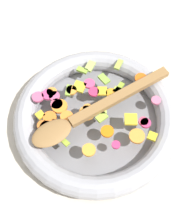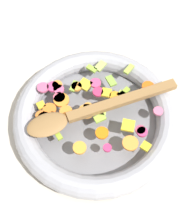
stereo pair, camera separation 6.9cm
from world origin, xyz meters
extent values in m
plane|color=beige|center=(0.00, 0.00, 0.00)|extent=(4.00, 4.00, 0.00)
cylinder|color=slate|center=(0.00, 0.00, 0.01)|extent=(0.33, 0.33, 0.01)
torus|color=#9E9EA5|center=(0.00, 0.00, 0.03)|extent=(0.38, 0.38, 0.05)
cylinder|color=orange|center=(0.04, -0.04, 0.05)|extent=(0.03, 0.03, 0.01)
cylinder|color=orange|center=(-0.09, 0.03, 0.05)|extent=(0.04, 0.04, 0.01)
cylinder|color=orange|center=(0.01, 0.02, 0.05)|extent=(0.03, 0.03, 0.01)
cylinder|color=orange|center=(-0.08, -0.07, 0.05)|extent=(0.05, 0.05, 0.01)
cylinder|color=orange|center=(-0.05, -0.01, 0.05)|extent=(0.04, 0.04, 0.01)
cylinder|color=orange|center=(-0.01, 0.12, 0.05)|extent=(0.03, 0.03, 0.01)
cylinder|color=orange|center=(0.03, 0.08, 0.05)|extent=(0.05, 0.05, 0.01)
cylinder|color=orange|center=(0.07, 0.04, 0.05)|extent=(0.03, 0.03, 0.01)
cylinder|color=orange|center=(0.00, 0.02, 0.05)|extent=(0.04, 0.04, 0.01)
cylinder|color=orange|center=(0.00, 0.07, 0.05)|extent=(0.04, 0.04, 0.01)
cylinder|color=orange|center=(0.01, 0.10, 0.05)|extent=(0.04, 0.04, 0.01)
cylinder|color=orange|center=(0.07, 0.09, 0.05)|extent=(0.03, 0.03, 0.01)
cylinder|color=orange|center=(0.07, -0.12, 0.05)|extent=(0.04, 0.04, 0.01)
cube|color=#A4BF49|center=(0.12, -0.08, 0.05)|extent=(0.03, 0.03, 0.01)
cube|color=#AFCD4F|center=(0.00, -0.02, 0.05)|extent=(0.02, 0.02, 0.01)
cube|color=#A7C457|center=(-0.01, 0.09, 0.05)|extent=(0.03, 0.03, 0.01)
cube|color=#90B231|center=(0.05, -0.07, 0.05)|extent=(0.03, 0.03, 0.01)
cube|color=#A2BC4E|center=(0.00, 0.01, 0.05)|extent=(0.03, 0.03, 0.01)
cube|color=#94B031|center=(-0.06, 0.08, 0.05)|extent=(0.02, 0.02, 0.01)
cube|color=#87B441|center=(0.08, -0.04, 0.05)|extent=(0.03, 0.03, 0.01)
cube|color=#92BD3D|center=(0.12, 0.01, 0.05)|extent=(0.03, 0.03, 0.01)
cube|color=#A8C542|center=(0.04, -0.06, 0.05)|extent=(0.03, 0.04, 0.01)
cube|color=#96BC3F|center=(-0.02, -0.01, 0.05)|extent=(0.03, 0.03, 0.01)
cube|color=#8CB23D|center=(0.07, 0.05, 0.05)|extent=(0.03, 0.02, 0.01)
cube|color=#ADC760|center=(0.13, -0.01, 0.05)|extent=(0.03, 0.03, 0.01)
cylinder|color=#DA5683|center=(0.06, 0.09, 0.05)|extent=(0.03, 0.03, 0.01)
cylinder|color=#D1417A|center=(0.07, 0.10, 0.05)|extent=(0.04, 0.04, 0.01)
cylinder|color=#D43367|center=(-0.09, -0.02, 0.05)|extent=(0.03, 0.03, 0.01)
cylinder|color=#D05882|center=(0.06, 0.12, 0.05)|extent=(0.04, 0.04, 0.01)
cylinder|color=#D3386E|center=(-0.05, -0.10, 0.05)|extent=(0.03, 0.03, 0.01)
cylinder|color=#D22B6F|center=(-0.02, 0.11, 0.05)|extent=(0.03, 0.03, 0.01)
cylinder|color=#CC305D|center=(0.05, -0.01, 0.05)|extent=(0.03, 0.03, 0.01)
cylinder|color=#DB668A|center=(0.00, -0.14, 0.05)|extent=(0.02, 0.02, 0.01)
cylinder|color=#E04678|center=(0.08, 0.00, 0.05)|extent=(0.03, 0.03, 0.01)
cylinder|color=#E3566F|center=(0.04, 0.08, 0.05)|extent=(0.04, 0.04, 0.01)
cylinder|color=#D34185|center=(-0.02, 0.11, 0.05)|extent=(0.04, 0.04, 0.01)
cylinder|color=#D24260|center=(-0.05, -0.10, 0.05)|extent=(0.03, 0.03, 0.01)
cube|color=gold|center=(0.05, -0.03, 0.05)|extent=(0.03, 0.03, 0.01)
cube|color=gold|center=(0.02, 0.12, 0.05)|extent=(0.02, 0.02, 0.01)
cube|color=gold|center=(0.07, 0.02, 0.05)|extent=(0.04, 0.04, 0.01)
cube|color=yellow|center=(-0.04, -0.07, 0.05)|extent=(0.03, 0.03, 0.01)
cube|color=gold|center=(-0.08, -0.10, 0.05)|extent=(0.03, 0.03, 0.01)
cube|color=olive|center=(0.02, -0.06, 0.06)|extent=(0.11, 0.25, 0.01)
ellipsoid|color=olive|center=(-0.04, 0.10, 0.06)|extent=(0.08, 0.10, 0.01)
camera|label=1|loc=(-0.33, 0.07, 0.66)|focal=50.00mm
camera|label=2|loc=(-0.34, 0.00, 0.66)|focal=50.00mm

